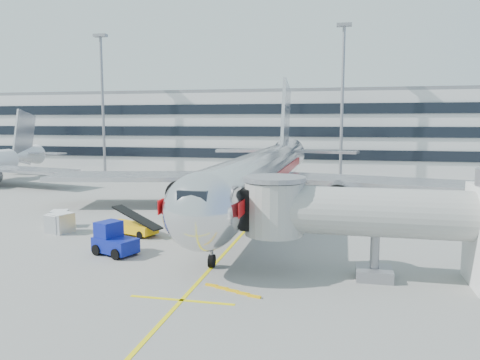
% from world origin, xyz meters
% --- Properties ---
extents(ground, '(180.00, 180.00, 0.00)m').
position_xyz_m(ground, '(0.00, 0.00, 0.00)').
color(ground, gray).
rests_on(ground, ground).
extents(lead_in_line, '(0.25, 70.00, 0.01)m').
position_xyz_m(lead_in_line, '(0.00, 10.00, 0.01)').
color(lead_in_line, yellow).
rests_on(lead_in_line, ground).
extents(stop_bar, '(6.00, 0.25, 0.01)m').
position_xyz_m(stop_bar, '(0.00, -14.00, 0.01)').
color(stop_bar, yellow).
rests_on(stop_bar, ground).
extents(main_jet, '(50.95, 48.70, 16.06)m').
position_xyz_m(main_jet, '(0.00, 11.72, 4.23)').
color(main_jet, silver).
rests_on(main_jet, ground).
extents(jet_bridge, '(17.80, 4.50, 7.00)m').
position_xyz_m(jet_bridge, '(12.18, -8.00, 3.87)').
color(jet_bridge, silver).
rests_on(jet_bridge, ground).
extents(terminal, '(150.00, 24.25, 15.60)m').
position_xyz_m(terminal, '(0.00, 57.95, 7.80)').
color(terminal, silver).
rests_on(terminal, ground).
extents(light_mast_west, '(2.40, 1.20, 25.45)m').
position_xyz_m(light_mast_west, '(-35.00, 42.00, 14.88)').
color(light_mast_west, gray).
rests_on(light_mast_west, ground).
extents(light_mast_centre, '(2.40, 1.20, 25.45)m').
position_xyz_m(light_mast_centre, '(8.00, 42.00, 14.88)').
color(light_mast_centre, gray).
rests_on(light_mast_centre, ground).
extents(belt_loader, '(5.07, 3.21, 2.38)m').
position_xyz_m(belt_loader, '(-9.35, -0.51, 0.67)').
color(belt_loader, '#FAB80A').
rests_on(belt_loader, ground).
extents(baggage_tug, '(3.66, 2.96, 2.41)m').
position_xyz_m(baggage_tug, '(-7.94, -6.54, 1.05)').
color(baggage_tug, navy).
rests_on(baggage_tug, ground).
extents(cargo_container_left, '(1.93, 1.93, 1.64)m').
position_xyz_m(cargo_container_left, '(-16.05, -1.36, 0.82)').
color(cargo_container_left, '#B2B4B9').
rests_on(cargo_container_left, ground).
extents(cargo_container_right, '(1.84, 1.84, 1.53)m').
position_xyz_m(cargo_container_right, '(-17.25, 0.83, 0.77)').
color(cargo_container_right, '#B2B4B9').
rests_on(cargo_container_right, ground).
extents(cargo_container_front, '(2.15, 2.15, 1.77)m').
position_xyz_m(cargo_container_front, '(-15.63, -1.34, 0.89)').
color(cargo_container_front, '#B2B4B9').
rests_on(cargo_container_front, ground).
extents(ramp_worker, '(0.79, 0.76, 1.82)m').
position_xyz_m(ramp_worker, '(-5.17, -1.13, 0.91)').
color(ramp_worker, '#A6DF17').
rests_on(ramp_worker, ground).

